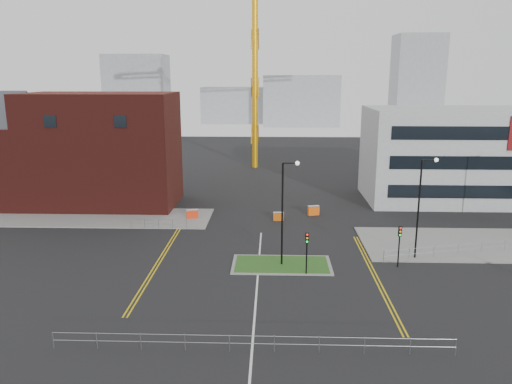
# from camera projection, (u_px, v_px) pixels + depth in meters

# --- Properties ---
(ground) EXTENTS (200.00, 200.00, 0.00)m
(ground) POSITION_uv_depth(u_px,v_px,m) (255.00, 306.00, 35.59)
(ground) COLOR black
(ground) RESTS_ON ground
(pavement_left) EXTENTS (28.00, 8.00, 0.12)m
(pavement_left) POSITION_uv_depth(u_px,v_px,m) (89.00, 217.00, 57.64)
(pavement_left) COLOR slate
(pavement_left) RESTS_ON ground
(pavement_right) EXTENTS (24.00, 10.00, 0.12)m
(pavement_right) POSITION_uv_depth(u_px,v_px,m) (486.00, 244.00, 48.47)
(pavement_right) COLOR slate
(pavement_right) RESTS_ON ground
(island_kerb) EXTENTS (8.60, 4.60, 0.08)m
(island_kerb) POSITION_uv_depth(u_px,v_px,m) (282.00, 265.00, 43.30)
(island_kerb) COLOR slate
(island_kerb) RESTS_ON ground
(grass_island) EXTENTS (8.00, 4.00, 0.12)m
(grass_island) POSITION_uv_depth(u_px,v_px,m) (282.00, 264.00, 43.29)
(grass_island) COLOR #254D19
(grass_island) RESTS_ON ground
(brick_building) EXTENTS (24.20, 10.07, 14.24)m
(brick_building) POSITION_uv_depth(u_px,v_px,m) (79.00, 151.00, 62.02)
(brick_building) COLOR #4B1612
(brick_building) RESTS_ON ground
(office_block) EXTENTS (25.00, 12.20, 12.00)m
(office_block) POSITION_uv_depth(u_px,v_px,m) (465.00, 155.00, 64.46)
(office_block) COLOR #9FA2A4
(office_block) RESTS_ON ground
(tower_crane) EXTENTS (52.43, 9.81, 37.26)m
(tower_crane) POSITION_uv_depth(u_px,v_px,m) (289.00, 16.00, 84.01)
(tower_crane) COLOR #F7A90E
(tower_crane) RESTS_ON ground
(streetlamp_island) EXTENTS (1.46, 0.36, 9.18)m
(streetlamp_island) POSITION_uv_depth(u_px,v_px,m) (285.00, 205.00, 42.06)
(streetlamp_island) COLOR black
(streetlamp_island) RESTS_ON ground
(streetlamp_right_near) EXTENTS (1.46, 0.36, 9.18)m
(streetlamp_right_near) POSITION_uv_depth(u_px,v_px,m) (422.00, 200.00, 43.61)
(streetlamp_right_near) COLOR black
(streetlamp_right_near) RESTS_ON ground
(traffic_light_island) EXTENTS (0.28, 0.33, 3.65)m
(traffic_light_island) POSITION_uv_depth(u_px,v_px,m) (307.00, 245.00, 40.69)
(traffic_light_island) COLOR black
(traffic_light_island) RESTS_ON ground
(traffic_light_right) EXTENTS (0.28, 0.33, 3.65)m
(traffic_light_right) POSITION_uv_depth(u_px,v_px,m) (400.00, 238.00, 42.37)
(traffic_light_right) COLOR black
(traffic_light_right) RESTS_ON ground
(railing_front) EXTENTS (24.05, 0.05, 1.10)m
(railing_front) POSITION_uv_depth(u_px,v_px,m) (252.00, 340.00, 29.58)
(railing_front) COLOR gray
(railing_front) RESTS_ON ground
(railing_left) EXTENTS (6.05, 0.05, 1.10)m
(railing_left) POSITION_uv_depth(u_px,v_px,m) (159.00, 222.00, 53.29)
(railing_left) COLOR gray
(railing_left) RESTS_ON ground
(railing_right) EXTENTS (19.05, 5.05, 1.10)m
(railing_right) POSITION_uv_depth(u_px,v_px,m) (482.00, 246.00, 45.92)
(railing_right) COLOR gray
(railing_right) RESTS_ON ground
(centre_line) EXTENTS (0.15, 30.00, 0.01)m
(centre_line) POSITION_uv_depth(u_px,v_px,m) (256.00, 294.00, 37.54)
(centre_line) COLOR silver
(centre_line) RESTS_ON ground
(yellow_left_a) EXTENTS (0.12, 24.00, 0.01)m
(yellow_left_a) POSITION_uv_depth(u_px,v_px,m) (161.00, 255.00, 45.62)
(yellow_left_a) COLOR gold
(yellow_left_a) RESTS_ON ground
(yellow_left_b) EXTENTS (0.12, 24.00, 0.01)m
(yellow_left_b) POSITION_uv_depth(u_px,v_px,m) (164.00, 255.00, 45.61)
(yellow_left_b) COLOR gold
(yellow_left_b) RESTS_ON ground
(yellow_right_a) EXTENTS (0.12, 20.00, 0.01)m
(yellow_right_a) POSITION_uv_depth(u_px,v_px,m) (373.00, 275.00, 41.11)
(yellow_right_a) COLOR gold
(yellow_right_a) RESTS_ON ground
(yellow_right_b) EXTENTS (0.12, 20.00, 0.01)m
(yellow_right_b) POSITION_uv_depth(u_px,v_px,m) (377.00, 275.00, 41.10)
(yellow_right_b) COLOR gold
(yellow_right_b) RESTS_ON ground
(skyline_a) EXTENTS (18.00, 12.00, 22.00)m
(skyline_a) POSITION_uv_depth(u_px,v_px,m) (138.00, 92.00, 151.12)
(skyline_a) COLOR gray
(skyline_a) RESTS_ON ground
(skyline_b) EXTENTS (24.00, 12.00, 16.00)m
(skyline_b) POSITION_uv_depth(u_px,v_px,m) (301.00, 101.00, 159.89)
(skyline_b) COLOR gray
(skyline_b) RESTS_ON ground
(skyline_c) EXTENTS (14.00, 12.00, 28.00)m
(skyline_c) POSITION_uv_depth(u_px,v_px,m) (417.00, 82.00, 152.49)
(skyline_c) COLOR gray
(skyline_c) RESTS_ON ground
(skyline_d) EXTENTS (30.00, 12.00, 12.00)m
(skyline_d) POSITION_uv_depth(u_px,v_px,m) (246.00, 105.00, 170.67)
(skyline_d) COLOR gray
(skyline_d) RESTS_ON ground
(barrier_left) EXTENTS (1.39, 0.75, 1.11)m
(barrier_left) POSITION_uv_depth(u_px,v_px,m) (192.00, 214.00, 57.03)
(barrier_left) COLOR red
(barrier_left) RESTS_ON ground
(barrier_mid) EXTENTS (1.17, 0.43, 0.97)m
(barrier_mid) POSITION_uv_depth(u_px,v_px,m) (279.00, 216.00, 56.46)
(barrier_mid) COLOR #CD570B
(barrier_mid) RESTS_ON ground
(barrier_right) EXTENTS (1.42, 0.80, 1.13)m
(barrier_right) POSITION_uv_depth(u_px,v_px,m) (313.00, 210.00, 58.60)
(barrier_right) COLOR #F35C0D
(barrier_right) RESTS_ON ground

